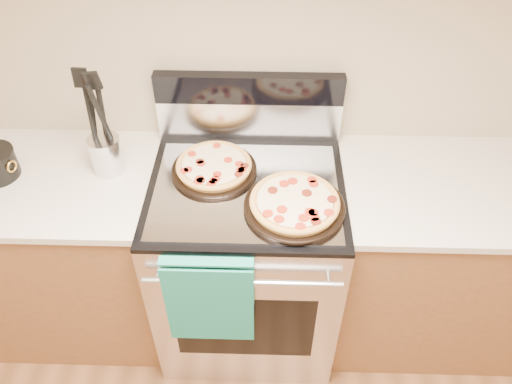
{
  "coord_description": "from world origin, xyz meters",
  "views": [
    {
      "loc": [
        0.08,
        0.22,
        2.21
      ],
      "look_at": [
        0.04,
        1.55,
        0.98
      ],
      "focal_mm": 35.0,
      "sensor_mm": 36.0,
      "label": 1
    }
  ],
  "objects_px": {
    "range_body": "(248,262)",
    "pepperoni_pizza_front": "(295,204)",
    "pepperoni_pizza_back": "(214,167)",
    "utensil_crock": "(107,155)"
  },
  "relations": [
    {
      "from": "pepperoni_pizza_back",
      "to": "utensil_crock",
      "type": "distance_m",
      "value": 0.42
    },
    {
      "from": "range_body",
      "to": "pepperoni_pizza_front",
      "type": "relative_size",
      "value": 2.47
    },
    {
      "from": "pepperoni_pizza_back",
      "to": "range_body",
      "type": "bearing_deg",
      "value": -28.16
    },
    {
      "from": "pepperoni_pizza_front",
      "to": "pepperoni_pizza_back",
      "type": "bearing_deg",
      "value": 147.23
    },
    {
      "from": "range_body",
      "to": "utensil_crock",
      "type": "height_order",
      "value": "utensil_crock"
    },
    {
      "from": "range_body",
      "to": "utensil_crock",
      "type": "distance_m",
      "value": 0.78
    },
    {
      "from": "pepperoni_pizza_back",
      "to": "pepperoni_pizza_front",
      "type": "bearing_deg",
      "value": -32.77
    },
    {
      "from": "range_body",
      "to": "pepperoni_pizza_front",
      "type": "distance_m",
      "value": 0.55
    },
    {
      "from": "range_body",
      "to": "utensil_crock",
      "type": "xyz_separation_m",
      "value": [
        -0.55,
        0.09,
        0.54
      ]
    },
    {
      "from": "range_body",
      "to": "pepperoni_pizza_front",
      "type": "bearing_deg",
      "value": -35.84
    }
  ]
}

